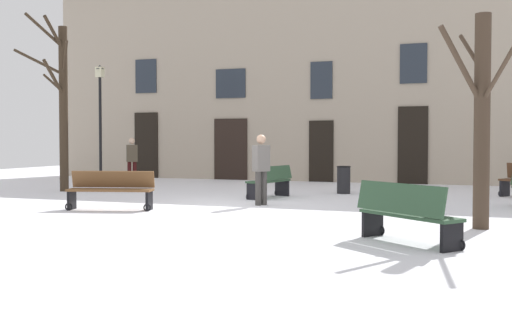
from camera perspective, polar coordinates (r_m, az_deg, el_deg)
ground_plane at (r=14.33m, az=-2.34°, el=-4.30°), size 36.13×36.13×0.00m
building_facade at (r=22.82m, az=6.09°, el=8.43°), size 22.58×0.60×8.21m
tree_center at (r=11.19m, az=20.45°, el=4.02°), size 1.33×2.13×3.73m
tree_right_of_center at (r=19.13m, az=-17.85°, el=5.43°), size 2.36×2.57×5.10m
streetlamp at (r=21.90m, az=-14.46°, el=4.41°), size 0.30×0.30×4.16m
litter_bin at (r=17.62m, az=8.25°, el=-1.85°), size 0.41×0.41×0.79m
bench_far_corner at (r=9.32m, az=13.95°, el=-4.89°), size 1.65×1.47×0.91m
bench_back_to_back_right at (r=13.82m, az=-13.49°, el=-2.70°), size 1.95×0.95×0.86m
bench_back_to_back_left at (r=16.13m, az=1.36°, el=-2.04°), size 0.87×1.60×0.86m
person_by_shop_door at (r=21.81m, az=-11.60°, el=0.14°), size 0.44×0.40×1.62m
person_near_bench at (r=14.32m, az=0.49°, el=-0.58°), size 0.39×0.44×1.67m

